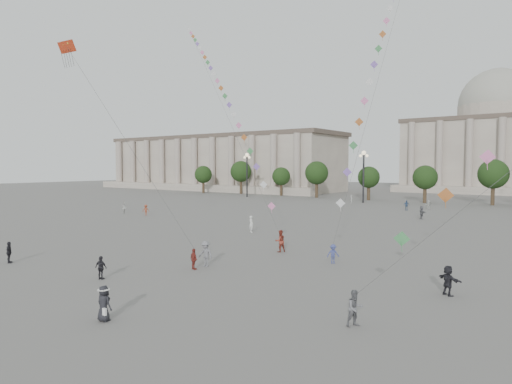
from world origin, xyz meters
The scene contains 24 objects.
ground centered at (0.00, 0.00, 0.00)m, with size 360.00×360.00×0.00m, color #5D5A57.
hall_west centered at (-75.00, 93.89, 8.43)m, with size 84.00×26.22×17.20m.
hall_central centered at (0.00, 129.22, 14.23)m, with size 48.30×34.30×35.50m.
tree_row centered at (0.00, 78.00, 5.39)m, with size 137.12×5.12×8.00m.
lamp_post_far_west centered at (-45.00, 70.00, 7.35)m, with size 2.00×0.90×10.65m.
lamp_post_mid_west centered at (-15.00, 70.00, 7.35)m, with size 2.00×0.90×10.65m.
person_crowd_0 centered at (-2.66, 59.31, 0.86)m, with size 1.01×0.42×1.72m, color #365079.
person_crowd_1 centered at (-37.35, 27.85, 0.85)m, with size 0.82×0.64×1.69m, color silver.
person_crowd_2 centered at (-32.21, 27.82, 0.83)m, with size 1.07×0.62×1.66m, color brown.
person_crowd_3 centered at (15.89, 9.77, 0.89)m, with size 1.65×0.52×1.78m, color #222227.
person_crowd_4 centered at (-0.13, 63.40, 0.80)m, with size 1.48×0.47×1.59m, color silver.
person_crowd_6 centered at (-0.80, 7.06, 0.97)m, with size 1.25×0.72×1.94m, color slate.
person_crowd_10 centered at (-16.69, 68.00, 0.80)m, with size 0.59×0.38×1.61m, color beige.
person_crowd_12 centered at (3.27, 47.77, 0.95)m, with size 1.77×0.56×1.91m, color slate.
person_crowd_13 centered at (-8.53, 23.11, 0.95)m, with size 0.70×0.46×1.91m, color silver.
tourist_0 centered at (-0.79, 5.79, 0.78)m, with size 0.91×0.38×1.56m, color maroon.
tourist_1 centered at (-13.99, -1.13, 0.84)m, with size 0.99×0.41×1.69m, color black.
tourist_4 centered at (-3.76, 0.02, 0.79)m, with size 0.92×0.38×1.57m, color black.
kite_flyer_0 centered at (0.58, 15.22, 0.97)m, with size 0.95×0.74×1.95m, color maroon.
kite_flyer_1 centered at (6.48, 13.71, 0.75)m, with size 0.97×0.56×1.50m, color #3A4383.
kite_flyer_2 centered at (13.64, 1.74, 0.87)m, with size 0.84×0.66×1.74m, color slate.
hat_person centered at (3.44, -4.84, 0.91)m, with size 0.89×0.60×1.76m.
dragon_kite centered at (-17.94, 6.76, 17.99)m, with size 9.83×0.85×24.56m.
kite_train_west centered at (-21.55, 31.95, 19.71)m, with size 41.31×30.93×62.48m.
Camera 1 is at (22.40, -18.10, 7.60)m, focal length 32.00 mm.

